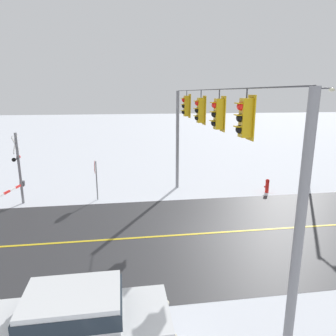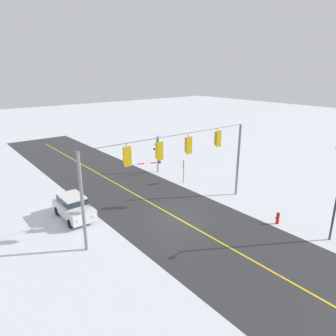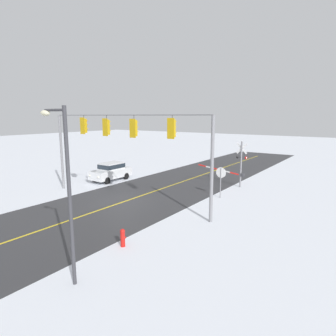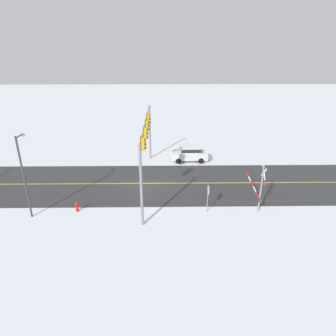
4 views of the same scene
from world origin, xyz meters
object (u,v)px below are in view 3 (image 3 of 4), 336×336
Objects in this scene: fire_hydrant at (123,237)px; streetlamp_near at (65,180)px; stop_sign at (221,176)px; parked_car_white at (111,171)px; railroad_crossing at (237,164)px.

streetlamp_near is at bearing 98.88° from fire_hydrant.
parked_car_white is at bearing 2.52° from stop_sign.
parked_car_white is (10.77, 4.62, -1.04)m from railroad_crossing.
stop_sign is 2.67× the size of fire_hydrant.
stop_sign is at bearing -91.12° from fire_hydrant.
railroad_crossing is (0.43, -4.12, 0.28)m from stop_sign.
streetlamp_near is 7.39× the size of fire_hydrant.
streetlamp_near is at bearing 131.00° from parked_car_white.
parked_car_white is at bearing -42.04° from fire_hydrant.
fire_hydrant is at bearing 137.96° from parked_car_white.
stop_sign reaches higher than fire_hydrant.
streetlamp_near is (-0.32, 13.75, 2.20)m from stop_sign.
streetlamp_near is (-0.75, 17.87, 1.92)m from railroad_crossing.
streetlamp_near reaches higher than stop_sign.
fire_hydrant is (0.52, -3.33, -3.45)m from streetlamp_near.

